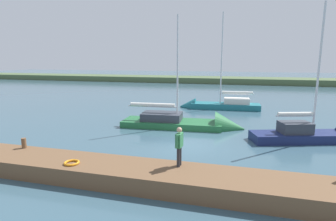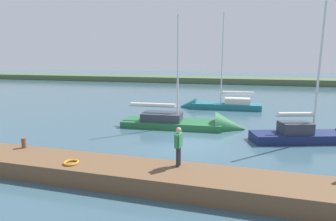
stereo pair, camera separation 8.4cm
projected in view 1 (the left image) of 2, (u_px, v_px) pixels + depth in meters
The scene contains 9 objects.
ground_plane at pixel (188, 144), 16.76m from camera, with size 200.00×200.00×0.00m, color #385666.
far_shoreline at pixel (227, 83), 59.65m from camera, with size 180.00×8.00×2.40m, color #4C603D.
dock_pier at pixel (160, 178), 11.15m from camera, with size 19.50×2.22×0.75m, color brown.
mooring_post_far at pixel (24, 143), 13.67m from camera, with size 0.23×0.23×0.51m, color brown.
life_ring_buoy at pixel (72, 163), 11.63m from camera, with size 0.66×0.66×0.10m, color orange.
sailboat_inner_slip at pixel (215, 106), 28.74m from camera, with size 8.46×2.44×10.63m.
sailboat_outer_mooring at pixel (194, 125), 20.77m from camera, with size 9.47×3.12×9.50m.
sailboat_mid_channel at pixel (314, 137), 17.33m from camera, with size 7.47×3.83×9.23m.
person_on_dock at pixel (179, 144), 11.24m from camera, with size 0.26×0.64×1.67m.
Camera 1 is at (-3.02, 15.84, 5.17)m, focal length 29.06 mm.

